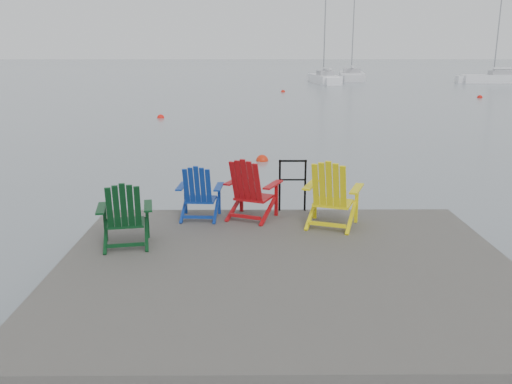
{
  "coord_description": "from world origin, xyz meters",
  "views": [
    {
      "loc": [
        -0.45,
        -6.6,
        3.21
      ],
      "look_at": [
        -0.38,
        2.39,
        0.85
      ],
      "focal_mm": 38.0,
      "sensor_mm": 36.0,
      "label": 1
    }
  ],
  "objects_px": {
    "chair_blue": "(199,192)",
    "buoy_c": "(480,98)",
    "chair_green": "(125,214)",
    "buoy_a": "(262,161)",
    "sailboat_near": "(324,79)",
    "chair_yellow": "(332,193)",
    "sailboat_far": "(497,79)",
    "chair_red": "(251,188)",
    "buoy_d": "(283,92)",
    "handrail": "(293,180)",
    "sailboat_mid": "(351,76)",
    "buoy_b": "(161,118)"
  },
  "relations": [
    {
      "from": "chair_red",
      "to": "sailboat_far",
      "type": "height_order",
      "value": "sailboat_far"
    },
    {
      "from": "chair_red",
      "to": "buoy_a",
      "type": "relative_size",
      "value": 2.77
    },
    {
      "from": "chair_red",
      "to": "buoy_d",
      "type": "bearing_deg",
      "value": 109.33
    },
    {
      "from": "sailboat_mid",
      "to": "buoy_c",
      "type": "bearing_deg",
      "value": -71.4
    },
    {
      "from": "handrail",
      "to": "chair_red",
      "type": "bearing_deg",
      "value": -146.6
    },
    {
      "from": "chair_red",
      "to": "sailboat_near",
      "type": "bearing_deg",
      "value": 104.59
    },
    {
      "from": "chair_yellow",
      "to": "sailboat_far",
      "type": "bearing_deg",
      "value": 83.53
    },
    {
      "from": "chair_yellow",
      "to": "buoy_a",
      "type": "distance_m",
      "value": 7.89
    },
    {
      "from": "sailboat_far",
      "to": "buoy_d",
      "type": "bearing_deg",
      "value": 118.58
    },
    {
      "from": "buoy_a",
      "to": "buoy_b",
      "type": "height_order",
      "value": "buoy_a"
    },
    {
      "from": "buoy_b",
      "to": "sailboat_mid",
      "type": "bearing_deg",
      "value": 66.42
    },
    {
      "from": "sailboat_mid",
      "to": "buoy_b",
      "type": "relative_size",
      "value": 38.37
    },
    {
      "from": "sailboat_near",
      "to": "sailboat_far",
      "type": "xyz_separation_m",
      "value": [
        17.6,
        0.09,
        0.0
      ]
    },
    {
      "from": "handrail",
      "to": "sailboat_mid",
      "type": "xyz_separation_m",
      "value": [
        10.64,
        53.72,
        -0.69
      ]
    },
    {
      "from": "buoy_b",
      "to": "buoy_c",
      "type": "relative_size",
      "value": 0.95
    },
    {
      "from": "buoy_d",
      "to": "buoy_a",
      "type": "bearing_deg",
      "value": -94.51
    },
    {
      "from": "chair_green",
      "to": "chair_red",
      "type": "relative_size",
      "value": 0.94
    },
    {
      "from": "chair_green",
      "to": "chair_blue",
      "type": "xyz_separation_m",
      "value": [
        0.92,
        1.3,
        -0.02
      ]
    },
    {
      "from": "sailboat_far",
      "to": "chair_yellow",
      "type": "bearing_deg",
      "value": 153.3
    },
    {
      "from": "buoy_a",
      "to": "sailboat_near",
      "type": "bearing_deg",
      "value": 80.02
    },
    {
      "from": "sailboat_mid",
      "to": "chair_red",
      "type": "bearing_deg",
      "value": -93.74
    },
    {
      "from": "chair_blue",
      "to": "buoy_c",
      "type": "bearing_deg",
      "value": 64.2
    },
    {
      "from": "sailboat_near",
      "to": "sailboat_mid",
      "type": "distance_m",
      "value": 7.97
    },
    {
      "from": "chair_red",
      "to": "buoy_d",
      "type": "height_order",
      "value": "chair_red"
    },
    {
      "from": "handrail",
      "to": "buoy_d",
      "type": "height_order",
      "value": "handrail"
    },
    {
      "from": "handrail",
      "to": "chair_red",
      "type": "distance_m",
      "value": 0.86
    },
    {
      "from": "chair_red",
      "to": "sailboat_near",
      "type": "relative_size",
      "value": 0.1
    },
    {
      "from": "chair_yellow",
      "to": "sailboat_mid",
      "type": "relative_size",
      "value": 0.08
    },
    {
      "from": "buoy_b",
      "to": "buoy_d",
      "type": "distance_m",
      "value": 18.36
    },
    {
      "from": "chair_yellow",
      "to": "sailboat_far",
      "type": "xyz_separation_m",
      "value": [
        23.69,
        47.81,
        -0.69
      ]
    },
    {
      "from": "chair_yellow",
      "to": "buoy_b",
      "type": "relative_size",
      "value": 3.06
    },
    {
      "from": "chair_green",
      "to": "buoy_b",
      "type": "bearing_deg",
      "value": 87.26
    },
    {
      "from": "chair_green",
      "to": "buoy_d",
      "type": "relative_size",
      "value": 2.81
    },
    {
      "from": "handrail",
      "to": "buoy_c",
      "type": "height_order",
      "value": "handrail"
    },
    {
      "from": "chair_green",
      "to": "buoy_c",
      "type": "xyz_separation_m",
      "value": [
        17.71,
        30.78,
        -0.98
      ]
    },
    {
      "from": "chair_red",
      "to": "buoy_d",
      "type": "relative_size",
      "value": 3.0
    },
    {
      "from": "handrail",
      "to": "buoy_b",
      "type": "bearing_deg",
      "value": 106.42
    },
    {
      "from": "chair_red",
      "to": "chair_blue",
      "type": "bearing_deg",
      "value": -156.8
    },
    {
      "from": "chair_green",
      "to": "buoy_c",
      "type": "relative_size",
      "value": 2.57
    },
    {
      "from": "chair_blue",
      "to": "buoy_c",
      "type": "xyz_separation_m",
      "value": [
        16.78,
        29.48,
        -0.96
      ]
    },
    {
      "from": "handrail",
      "to": "sailboat_far",
      "type": "bearing_deg",
      "value": 62.68
    },
    {
      "from": "handrail",
      "to": "buoy_d",
      "type": "relative_size",
      "value": 2.64
    },
    {
      "from": "chair_yellow",
      "to": "buoy_d",
      "type": "xyz_separation_m",
      "value": [
        1.24,
        35.41,
        -1.05
      ]
    },
    {
      "from": "chair_blue",
      "to": "sailboat_far",
      "type": "height_order",
      "value": "sailboat_far"
    },
    {
      "from": "handrail",
      "to": "sailboat_far",
      "type": "relative_size",
      "value": 0.09
    },
    {
      "from": "chair_green",
      "to": "sailboat_mid",
      "type": "relative_size",
      "value": 0.07
    },
    {
      "from": "handrail",
      "to": "chair_yellow",
      "type": "xyz_separation_m",
      "value": [
        0.55,
        -0.9,
        0.0
      ]
    },
    {
      "from": "handrail",
      "to": "sailboat_mid",
      "type": "height_order",
      "value": "sailboat_mid"
    },
    {
      "from": "handrail",
      "to": "buoy_c",
      "type": "bearing_deg",
      "value": 62.31
    },
    {
      "from": "chair_blue",
      "to": "sailboat_mid",
      "type": "height_order",
      "value": "sailboat_mid"
    }
  ]
}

